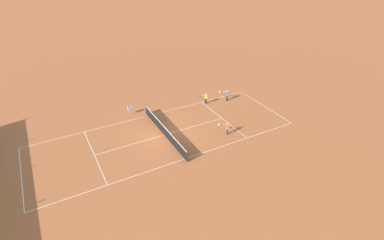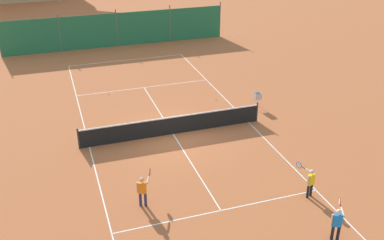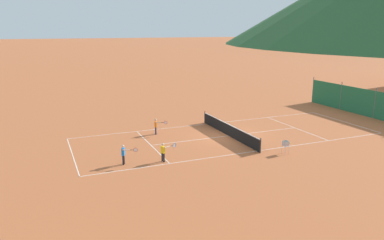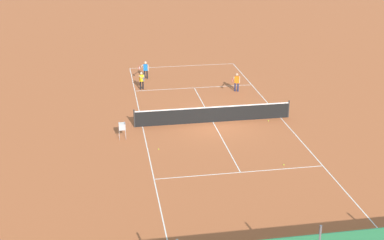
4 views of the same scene
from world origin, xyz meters
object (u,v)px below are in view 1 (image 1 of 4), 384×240
at_px(tennis_net, 164,130).
at_px(tennis_ball_by_net_right, 106,169).
at_px(player_near_baseline, 227,127).
at_px(player_far_baseline, 206,98).
at_px(tennis_ball_near_corner, 119,126).
at_px(player_near_service, 227,94).
at_px(tennis_ball_mid_court, 176,154).
at_px(ball_hopper, 129,109).

bearing_deg(tennis_net, tennis_ball_by_net_right, 110.40).
height_order(tennis_net, player_near_baseline, player_near_baseline).
distance_m(tennis_net, player_far_baseline, 7.54).
xyz_separation_m(tennis_net, tennis_ball_near_corner, (3.54, 3.24, -0.47)).
bearing_deg(tennis_ball_by_net_right, player_near_baseline, -92.17).
height_order(player_far_baseline, player_near_service, player_near_service).
xyz_separation_m(player_far_baseline, tennis_ball_mid_court, (-6.81, 7.04, -0.69)).
xyz_separation_m(tennis_net, tennis_ball_by_net_right, (-2.25, 6.04, -0.47)).
distance_m(tennis_net, tennis_ball_near_corner, 4.82).
distance_m(tennis_ball_near_corner, tennis_ball_mid_court, 7.32).
bearing_deg(tennis_ball_near_corner, tennis_ball_by_net_right, 154.15).
bearing_deg(ball_hopper, player_near_service, -101.68).
distance_m(player_near_baseline, tennis_ball_by_net_right, 11.22).
height_order(player_far_baseline, tennis_ball_mid_court, player_far_baseline).
distance_m(player_near_baseline, tennis_ball_near_corner, 10.46).
relative_size(tennis_ball_by_net_right, ball_hopper, 0.07).
xyz_separation_m(tennis_net, tennis_ball_mid_court, (-3.21, 0.42, -0.47)).
xyz_separation_m(tennis_ball_by_net_right, tennis_ball_mid_court, (-0.97, -5.62, 0.00)).
xyz_separation_m(player_near_baseline, ball_hopper, (7.98, 6.65, -0.08)).
xyz_separation_m(player_near_baseline, tennis_ball_mid_court, (-0.54, 5.57, -0.71)).
relative_size(player_near_baseline, tennis_ball_by_net_right, 19.27).
bearing_deg(player_near_baseline, tennis_net, 62.58).
distance_m(player_far_baseline, ball_hopper, 8.31).
relative_size(player_far_baseline, tennis_ball_near_corner, 18.72).
relative_size(player_near_service, tennis_ball_mid_court, 19.35).
distance_m(player_far_baseline, player_near_baseline, 6.43).
distance_m(player_far_baseline, tennis_ball_mid_court, 9.82).
distance_m(player_far_baseline, tennis_ball_by_net_right, 13.96).
bearing_deg(tennis_ball_near_corner, player_near_service, -91.91).
relative_size(player_near_baseline, tennis_ball_mid_court, 19.27).
bearing_deg(tennis_ball_by_net_right, tennis_net, -69.60).
xyz_separation_m(player_near_baseline, tennis_ball_near_corner, (6.21, 8.39, -0.71)).
height_order(player_far_baseline, tennis_ball_near_corner, player_far_baseline).
bearing_deg(player_far_baseline, player_near_baseline, 166.75).
relative_size(tennis_net, player_near_service, 7.19).
bearing_deg(tennis_ball_by_net_right, ball_hopper, -30.97).
relative_size(tennis_net, tennis_ball_mid_court, 139.09).
bearing_deg(tennis_ball_by_net_right, tennis_ball_mid_court, -99.75).
bearing_deg(tennis_ball_near_corner, player_far_baseline, -89.68).
height_order(tennis_net, tennis_ball_near_corner, tennis_net).
relative_size(tennis_ball_by_net_right, tennis_ball_near_corner, 1.00).
xyz_separation_m(tennis_ball_by_net_right, tennis_ball_near_corner, (5.78, -2.80, 0.00)).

